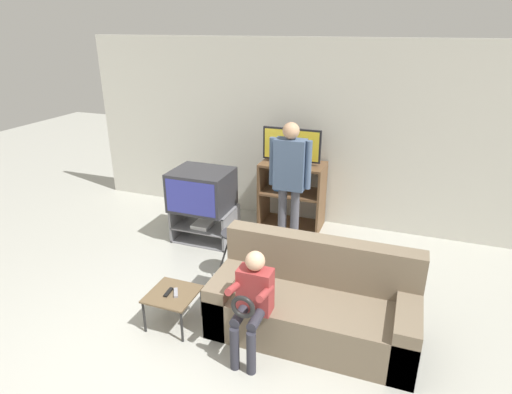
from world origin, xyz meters
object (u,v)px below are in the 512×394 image
television_flat (292,147)px  person_seated_child (252,298)px  tv_stand (205,223)px  remote_control_white (176,293)px  media_shelf (292,194)px  snack_table (173,297)px  person_standing_adult (290,175)px  television_main (202,190)px  folding_stool (235,241)px  couch (314,305)px  remote_control_black (168,292)px

television_flat → person_seated_child: 2.74m
tv_stand → remote_control_white: 1.82m
tv_stand → media_shelf: (0.99, 0.81, 0.26)m
snack_table → person_standing_adult: bearing=71.6°
television_flat → person_seated_child: size_ratio=0.82×
television_main → television_flat: size_ratio=0.94×
television_flat → person_standing_adult: 0.71m
media_shelf → folding_stool: (-0.23, -1.54, -0.02)m
couch → person_standing_adult: person_standing_adult is taller
person_seated_child → media_shelf: bearing=98.4°
tv_stand → couch: couch is taller
person_standing_adult → person_seated_child: bearing=-82.9°
folding_stool → remote_control_white: size_ratio=4.02×
remote_control_black → person_seated_child: size_ratio=0.14×
tv_stand → television_flat: (0.97, 0.79, 0.96)m
remote_control_white → couch: couch is taller
television_main → couch: bearing=-36.5°
media_shelf → couch: 2.35m
folding_stool → tv_stand: bearing=136.1°
remote_control_black → remote_control_white: bearing=10.6°
television_flat → remote_control_black: 2.71m
person_standing_adult → person_seated_child: size_ratio=1.69×
television_flat → person_standing_adult: bearing=-75.7°
media_shelf → couch: media_shelf is taller
television_main → couch: television_main is taller
person_seated_child → tv_stand: bearing=126.8°
tv_stand → couch: (1.82, -1.38, 0.07)m
remote_control_white → person_seated_child: size_ratio=0.14×
media_shelf → television_flat: 0.70m
tv_stand → snack_table: tv_stand is taller
television_flat → couch: bearing=-68.5°
television_main → remote_control_white: size_ratio=5.29×
remote_control_black → remote_control_white: (0.07, 0.02, 0.00)m
television_main → snack_table: 1.85m
person_standing_adult → person_seated_child: (0.25, -1.97, -0.44)m
media_shelf → snack_table: media_shelf is taller
tv_stand → remote_control_black: 1.81m
remote_control_black → media_shelf: bearing=74.6°
media_shelf → folding_stool: bearing=-98.5°
tv_stand → television_main: size_ratio=1.06×
person_seated_child → television_flat: bearing=99.0°
person_standing_adult → television_flat: bearing=104.3°
television_flat → remote_control_white: 2.68m
media_shelf → remote_control_black: size_ratio=6.63×
remote_control_black → couch: (1.34, 0.37, -0.07)m
tv_stand → person_standing_adult: (1.14, 0.12, 0.79)m
remote_control_white → couch: bearing=-15.3°
media_shelf → folding_stool: size_ratio=1.65×
television_flat → snack_table: size_ratio=1.79×
remote_control_white → couch: 1.32m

